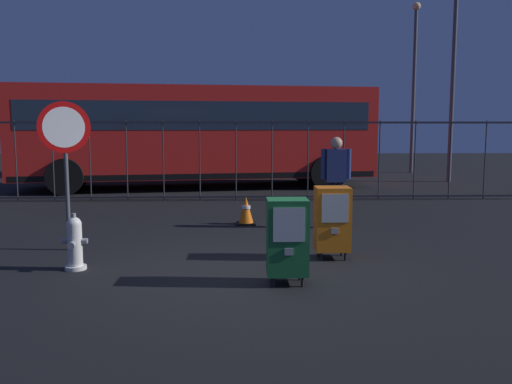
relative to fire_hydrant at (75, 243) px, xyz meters
The scene contains 12 objects.
ground_plane 2.15m from the fire_hydrant, ahead, with size 60.00×60.00×0.00m, color black.
fire_hydrant is the anchor object (origin of this frame).
newspaper_box_primary 3.50m from the fire_hydrant, ahead, with size 0.48×0.42×1.02m.
newspaper_box_secondary 2.82m from the fire_hydrant, 15.36° to the right, with size 0.48×0.42×1.02m.
stop_sign 1.74m from the fire_hydrant, 110.48° to the left, with size 0.71×0.31×2.23m.
pedestrian 4.87m from the fire_hydrant, 35.55° to the left, with size 0.55×0.22×1.67m.
traffic_cone 3.97m from the fire_hydrant, 54.67° to the left, with size 0.36×0.36×0.53m.
fence_barrier 6.87m from the fire_hydrant, 72.11° to the left, with size 18.03×0.04×2.00m.
bus_near 9.65m from the fire_hydrant, 84.40° to the left, with size 10.75×3.98×3.00m.
bus_far 13.90m from the fire_hydrant, 89.86° to the left, with size 10.52×2.84×3.00m.
street_light_near_left 17.46m from the fire_hydrant, 57.86° to the left, with size 0.32×0.32×6.61m.
street_light_near_right 14.96m from the fire_hydrant, 49.83° to the left, with size 0.32×0.32×8.09m.
Camera 1 is at (0.01, -6.78, 1.88)m, focal length 38.28 mm.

